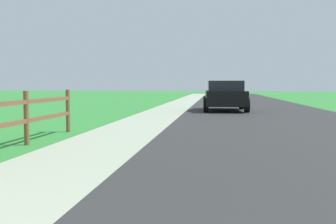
{
  "coord_description": "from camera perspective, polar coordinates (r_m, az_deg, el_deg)",
  "views": [
    {
      "loc": [
        1.47,
        -0.57,
        1.26
      ],
      "look_at": [
        0.31,
        9.35,
        0.62
      ],
      "focal_mm": 44.41,
      "sensor_mm": 36.0,
      "label": 1
    }
  ],
  "objects": [
    {
      "name": "ground_plane",
      "position": [
        25.64,
        3.37,
        0.88
      ],
      "size": [
        120.0,
        120.0,
        0.0
      ],
      "primitive_type": "plane",
      "color": "#308335"
    },
    {
      "name": "road_asphalt",
      "position": [
        27.67,
        10.87,
        1.04
      ],
      "size": [
        7.0,
        66.0,
        0.01
      ],
      "primitive_type": "cube",
      "color": "#2D2D2D",
      "rests_on": "ground"
    },
    {
      "name": "curb_concrete",
      "position": [
        27.96,
        -2.54,
        1.13
      ],
      "size": [
        6.0,
        66.0,
        0.01
      ],
      "primitive_type": "cube",
      "color": "#A1AC91",
      "rests_on": "ground"
    },
    {
      "name": "grass_verge",
      "position": [
        28.23,
        -5.55,
        1.14
      ],
      "size": [
        5.0,
        66.0,
        0.0
      ],
      "primitive_type": "cube",
      "color": "#308335",
      "rests_on": "ground"
    },
    {
      "name": "parked_suv_black",
      "position": [
        20.68,
        7.81,
        2.28
      ],
      "size": [
        2.22,
        4.39,
        1.47
      ],
      "color": "black",
      "rests_on": "ground"
    }
  ]
}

